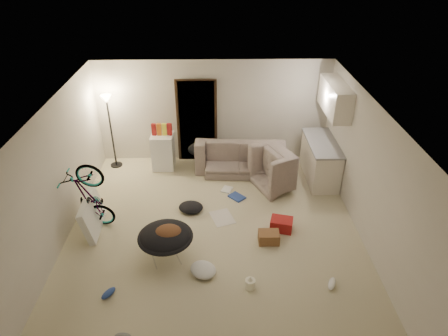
{
  "coord_description": "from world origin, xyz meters",
  "views": [
    {
      "loc": [
        0.07,
        -5.89,
        4.92
      ],
      "look_at": [
        0.2,
        0.6,
        1.1
      ],
      "focal_mm": 32.0,
      "sensor_mm": 36.0,
      "label": 1
    }
  ],
  "objects_px": {
    "tv_box": "(92,215)",
    "drink_case_b": "(281,224)",
    "floor_lamp": "(109,116)",
    "drink_case_a": "(269,237)",
    "saucer_chair": "(166,241)",
    "mini_fridge": "(163,151)",
    "kitchen_counter": "(320,161)",
    "bicycle": "(92,211)",
    "sofa": "(240,157)",
    "armchair": "(285,171)",
    "juicer": "(250,283)"
  },
  "relations": [
    {
      "from": "drink_case_a",
      "to": "juicer",
      "type": "xyz_separation_m",
      "value": [
        -0.43,
        -1.1,
        -0.01
      ]
    },
    {
      "from": "floor_lamp",
      "to": "tv_box",
      "type": "height_order",
      "value": "floor_lamp"
    },
    {
      "from": "saucer_chair",
      "to": "drink_case_a",
      "type": "relative_size",
      "value": 2.5
    },
    {
      "from": "drink_case_a",
      "to": "sofa",
      "type": "bearing_deg",
      "value": 98.53
    },
    {
      "from": "floor_lamp",
      "to": "armchair",
      "type": "distance_m",
      "value": 4.2
    },
    {
      "from": "mini_fridge",
      "to": "drink_case_b",
      "type": "distance_m",
      "value": 3.51
    },
    {
      "from": "armchair",
      "to": "juicer",
      "type": "xyz_separation_m",
      "value": [
        -1.01,
        -3.09,
        -0.24
      ]
    },
    {
      "from": "sofa",
      "to": "drink_case_b",
      "type": "relative_size",
      "value": 5.05
    },
    {
      "from": "kitchen_counter",
      "to": "mini_fridge",
      "type": "distance_m",
      "value": 3.68
    },
    {
      "from": "drink_case_b",
      "to": "drink_case_a",
      "type": "bearing_deg",
      "value": -113.46
    },
    {
      "from": "kitchen_counter",
      "to": "tv_box",
      "type": "height_order",
      "value": "kitchen_counter"
    },
    {
      "from": "kitchen_counter",
      "to": "mini_fridge",
      "type": "relative_size",
      "value": 1.74
    },
    {
      "from": "drink_case_b",
      "to": "floor_lamp",
      "type": "bearing_deg",
      "value": 160.46
    },
    {
      "from": "mini_fridge",
      "to": "drink_case_a",
      "type": "distance_m",
      "value": 3.58
    },
    {
      "from": "kitchen_counter",
      "to": "mini_fridge",
      "type": "bearing_deg",
      "value": 171.41
    },
    {
      "from": "mini_fridge",
      "to": "juicer",
      "type": "bearing_deg",
      "value": -63.75
    },
    {
      "from": "sofa",
      "to": "bicycle",
      "type": "distance_m",
      "value": 3.66
    },
    {
      "from": "saucer_chair",
      "to": "tv_box",
      "type": "height_order",
      "value": "tv_box"
    },
    {
      "from": "tv_box",
      "to": "saucer_chair",
      "type": "bearing_deg",
      "value": -32.35
    },
    {
      "from": "saucer_chair",
      "to": "juicer",
      "type": "xyz_separation_m",
      "value": [
        1.4,
        -0.7,
        -0.3
      ]
    },
    {
      "from": "armchair",
      "to": "drink_case_a",
      "type": "relative_size",
      "value": 2.75
    },
    {
      "from": "bicycle",
      "to": "drink_case_b",
      "type": "xyz_separation_m",
      "value": [
        3.59,
        -0.14,
        -0.28
      ]
    },
    {
      "from": "drink_case_b",
      "to": "juicer",
      "type": "height_order",
      "value": "same"
    },
    {
      "from": "mini_fridge",
      "to": "tv_box",
      "type": "bearing_deg",
      "value": -113.36
    },
    {
      "from": "sofa",
      "to": "armchair",
      "type": "xyz_separation_m",
      "value": [
        0.97,
        -0.7,
        0.03
      ]
    },
    {
      "from": "armchair",
      "to": "saucer_chair",
      "type": "distance_m",
      "value": 3.39
    },
    {
      "from": "drink_case_b",
      "to": "kitchen_counter",
      "type": "bearing_deg",
      "value": 73.82
    },
    {
      "from": "floor_lamp",
      "to": "saucer_chair",
      "type": "distance_m",
      "value": 3.76
    },
    {
      "from": "floor_lamp",
      "to": "drink_case_a",
      "type": "bearing_deg",
      "value": -40.35
    },
    {
      "from": "armchair",
      "to": "saucer_chair",
      "type": "relative_size",
      "value": 1.1
    },
    {
      "from": "kitchen_counter",
      "to": "saucer_chair",
      "type": "height_order",
      "value": "kitchen_counter"
    },
    {
      "from": "saucer_chair",
      "to": "bicycle",
      "type": "bearing_deg",
      "value": 149.01
    },
    {
      "from": "drink_case_a",
      "to": "mini_fridge",
      "type": "bearing_deg",
      "value": 128.8
    },
    {
      "from": "armchair",
      "to": "floor_lamp",
      "type": "bearing_deg",
      "value": 52.87
    },
    {
      "from": "kitchen_counter",
      "to": "bicycle",
      "type": "xyz_separation_m",
      "value": [
        -4.73,
        -1.75,
        -0.04
      ]
    },
    {
      "from": "bicycle",
      "to": "tv_box",
      "type": "relative_size",
      "value": 1.48
    },
    {
      "from": "floor_lamp",
      "to": "mini_fridge",
      "type": "relative_size",
      "value": 2.09
    },
    {
      "from": "kitchen_counter",
      "to": "bicycle",
      "type": "distance_m",
      "value": 5.04
    },
    {
      "from": "sofa",
      "to": "saucer_chair",
      "type": "bearing_deg",
      "value": 68.8
    },
    {
      "from": "floor_lamp",
      "to": "kitchen_counter",
      "type": "bearing_deg",
      "value": -7.66
    },
    {
      "from": "floor_lamp",
      "to": "bicycle",
      "type": "relative_size",
      "value": 1.19
    },
    {
      "from": "mini_fridge",
      "to": "kitchen_counter",
      "type": "bearing_deg",
      "value": -7.08
    },
    {
      "from": "tv_box",
      "to": "drink_case_b",
      "type": "height_order",
      "value": "tv_box"
    },
    {
      "from": "mini_fridge",
      "to": "drink_case_a",
      "type": "bearing_deg",
      "value": -50.03
    },
    {
      "from": "kitchen_counter",
      "to": "bicycle",
      "type": "relative_size",
      "value": 0.99
    },
    {
      "from": "armchair",
      "to": "saucer_chair",
      "type": "height_order",
      "value": "armchair"
    },
    {
      "from": "tv_box",
      "to": "juicer",
      "type": "xyz_separation_m",
      "value": [
        2.88,
        -1.55,
        -0.24
      ]
    },
    {
      "from": "tv_box",
      "to": "drink_case_b",
      "type": "relative_size",
      "value": 2.48
    },
    {
      "from": "tv_box",
      "to": "drink_case_b",
      "type": "distance_m",
      "value": 3.6
    },
    {
      "from": "floor_lamp",
      "to": "juicer",
      "type": "height_order",
      "value": "floor_lamp"
    }
  ]
}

